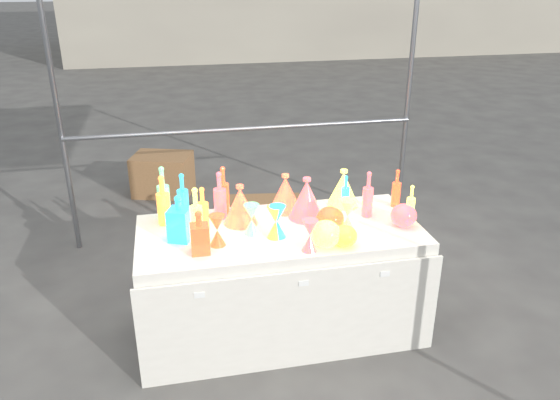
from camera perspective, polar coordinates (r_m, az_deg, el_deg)
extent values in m
plane|color=slate|center=(3.87, 0.00, -13.04)|extent=(80.00, 80.00, 0.00)
cylinder|color=gray|center=(4.76, -22.18, 8.31)|extent=(0.04, 0.04, 2.40)
cylinder|color=gray|center=(5.15, 13.23, 10.43)|extent=(0.04, 0.04, 2.40)
cylinder|color=gray|center=(4.74, -3.69, 7.44)|extent=(3.00, 0.04, 0.04)
cube|color=white|center=(3.66, 0.00, -8.30)|extent=(1.80, 0.80, 0.75)
cube|color=white|center=(3.34, 1.50, -12.50)|extent=(1.84, 0.02, 0.68)
cube|color=white|center=(3.12, -8.41, -9.81)|extent=(0.06, 0.00, 0.03)
cube|color=white|center=(3.20, 2.49, -8.69)|extent=(0.06, 0.00, 0.03)
cube|color=white|center=(3.34, 10.91, -7.61)|extent=(0.06, 0.00, 0.03)
cube|color=#9A6D45|center=(6.04, -12.14, 2.64)|extent=(0.70, 0.60, 0.44)
cube|color=#9A6D45|center=(5.55, -1.78, -0.75)|extent=(0.86, 0.67, 0.07)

